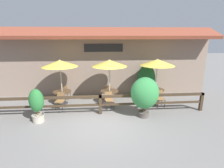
% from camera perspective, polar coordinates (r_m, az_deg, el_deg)
% --- Properties ---
extents(ground_plane, '(60.00, 60.00, 0.00)m').
position_cam_1_polar(ground_plane, '(7.82, -3.62, -12.92)').
color(ground_plane, slate).
extents(building_facade, '(14.28, 1.49, 4.23)m').
position_cam_1_polar(building_facade, '(11.09, -4.22, 7.42)').
color(building_facade, gray).
rests_on(building_facade, ground).
extents(patio_railing, '(10.40, 0.14, 0.95)m').
position_cam_1_polar(patio_railing, '(8.49, -3.84, -5.40)').
color(patio_railing, '#3D2D1E').
rests_on(patio_railing, ground).
extents(patio_umbrella_near, '(1.92, 1.92, 2.50)m').
position_cam_1_polar(patio_umbrella_near, '(9.80, -16.67, 6.43)').
color(patio_umbrella_near, '#B7B2A8').
rests_on(patio_umbrella_near, ground).
extents(dining_table_near, '(1.01, 1.01, 0.72)m').
position_cam_1_polar(dining_table_near, '(10.20, -15.94, -3.05)').
color(dining_table_near, '#4C3826').
rests_on(dining_table_near, ground).
extents(chair_near_streetside, '(0.50, 0.50, 0.85)m').
position_cam_1_polar(chair_near_streetside, '(9.56, -16.56, -5.01)').
color(chair_near_streetside, olive).
rests_on(chair_near_streetside, ground).
extents(chair_near_wallside, '(0.51, 0.51, 0.85)m').
position_cam_1_polar(chair_near_wallside, '(10.89, -14.97, -2.38)').
color(chair_near_wallside, olive).
rests_on(chair_near_wallside, ground).
extents(patio_umbrella_middle, '(1.92, 1.92, 2.50)m').
position_cam_1_polar(patio_umbrella_middle, '(9.50, -0.84, 6.80)').
color(patio_umbrella_middle, '#B7B2A8').
rests_on(patio_umbrella_middle, ground).
extents(dining_table_middle, '(1.01, 1.01, 0.72)m').
position_cam_1_polar(dining_table_middle, '(9.90, -0.80, -2.99)').
color(dining_table_middle, '#4C3826').
rests_on(dining_table_middle, ground).
extents(chair_middle_streetside, '(0.51, 0.51, 0.85)m').
position_cam_1_polar(chair_middle_streetside, '(9.26, -0.98, -5.01)').
color(chair_middle_streetside, olive).
rests_on(chair_middle_streetside, ground).
extents(chair_middle_wallside, '(0.49, 0.49, 0.85)m').
position_cam_1_polar(chair_middle_wallside, '(10.60, -1.12, -2.32)').
color(chair_middle_wallside, olive).
rests_on(chair_middle_wallside, ground).
extents(patio_umbrella_far, '(1.92, 1.92, 2.50)m').
position_cam_1_polar(patio_umbrella_far, '(10.09, 14.59, 6.82)').
color(patio_umbrella_far, '#B7B2A8').
rests_on(patio_umbrella_far, ground).
extents(dining_table_far, '(1.01, 1.01, 0.72)m').
position_cam_1_polar(dining_table_far, '(10.47, 13.96, -2.42)').
color(dining_table_far, '#4C3826').
rests_on(dining_table_far, ground).
extents(chair_far_streetside, '(0.45, 0.45, 0.85)m').
position_cam_1_polar(chair_far_streetside, '(9.83, 15.31, -4.34)').
color(chair_far_streetside, olive).
rests_on(chair_far_streetside, ground).
extents(chair_far_wallside, '(0.44, 0.44, 0.85)m').
position_cam_1_polar(chair_far_wallside, '(11.21, 13.10, -1.74)').
color(chair_far_wallside, olive).
rests_on(chair_far_wallside, ground).
extents(potted_plant_small_flowering, '(1.29, 1.16, 1.92)m').
position_cam_1_polar(potted_plant_small_flowering, '(8.15, 10.63, -3.12)').
color(potted_plant_small_flowering, '#564C47').
rests_on(potted_plant_small_flowering, ground).
extents(potted_plant_corner_fern, '(0.63, 0.56, 1.52)m').
position_cam_1_polar(potted_plant_corner_fern, '(8.34, -23.37, -6.09)').
color(potted_plant_corner_fern, '#B7AD99').
rests_on(potted_plant_corner_fern, ground).
extents(potted_plant_broad_leaf, '(1.16, 1.04, 2.00)m').
position_cam_1_polar(potted_plant_broad_leaf, '(11.18, 11.07, 1.31)').
color(potted_plant_broad_leaf, '#B7AD99').
rests_on(potted_plant_broad_leaf, ground).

